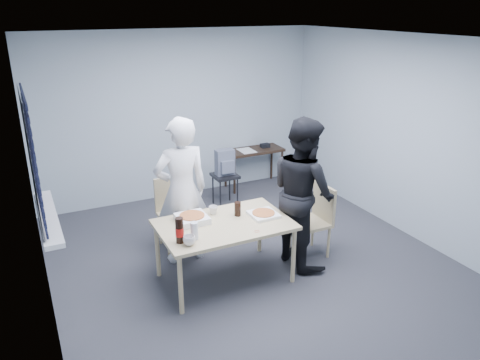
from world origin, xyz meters
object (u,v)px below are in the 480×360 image
person_white (182,191)px  person_black (303,192)px  soda_bottle (180,231)px  stool (225,181)px  side_table (254,154)px  dining_table (224,228)px  chair_right (316,215)px  backpack (225,163)px  mug_a (189,240)px  chair_far (174,207)px  mug_b (213,210)px

person_white → person_black: size_ratio=1.00×
soda_bottle → stool: bearing=55.6°
side_table → soda_bottle: (-2.22, -2.65, 0.25)m
dining_table → soda_bottle: 0.64m
chair_right → person_black: (-0.25, -0.05, 0.37)m
person_black → stool: bearing=4.1°
person_black → stool: 1.97m
backpack → mug_a: (-1.37, -2.18, 0.05)m
chair_far → mug_b: (0.22, -0.77, 0.23)m
dining_table → chair_right: chair_right is taller
stool → backpack: backpack is taller
chair_right → side_table: chair_right is taller
dining_table → side_table: 2.95m
person_white → side_table: (1.90, 1.81, -0.31)m
backpack → mug_a: size_ratio=3.18×
mug_b → soda_bottle: (-0.56, -0.48, 0.08)m
side_table → mug_b: (-1.66, -2.17, 0.17)m
soda_bottle → chair_right: bearing=7.9°
side_table → soda_bottle: 3.47m
mug_a → mug_b: size_ratio=1.23×
chair_right → mug_b: size_ratio=8.90×
person_black → soda_bottle: 1.59m
person_white → backpack: size_ratio=4.53×
side_table → backpack: size_ratio=2.50×
side_table → mug_b: bearing=-127.4°
stool → chair_right: bearing=-78.1°
soda_bottle → mug_b: bearing=40.3°
chair_right → person_white: person_white is taller
chair_right → chair_far: bearing=146.2°
side_table → backpack: backpack is taller
chair_right → side_table: size_ratio=0.91×
chair_far → person_black: size_ratio=0.50×
mug_a → soda_bottle: (-0.07, 0.09, 0.08)m
person_white → soda_bottle: 0.90m
side_table → backpack: (-0.79, -0.56, 0.12)m
dining_table → backpack: (0.86, 1.88, 0.06)m
stool → person_white: bearing=-131.6°
person_black → soda_bottle: (-1.57, -0.20, -0.06)m
mug_a → soda_bottle: soda_bottle is taller
chair_far → side_table: size_ratio=0.91×
person_white → person_black: bearing=152.8°
chair_far → stool: (1.10, 0.85, -0.12)m
backpack → soda_bottle: size_ratio=1.46×
person_black → mug_b: 1.06m
chair_far → mug_b: bearing=-73.8°
dining_table → side_table: bearing=56.0°
chair_right → dining_table: bearing=-177.8°
chair_far → mug_b: chair_far is taller
dining_table → chair_far: 1.07m
soda_bottle → mug_a: bearing=-54.0°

